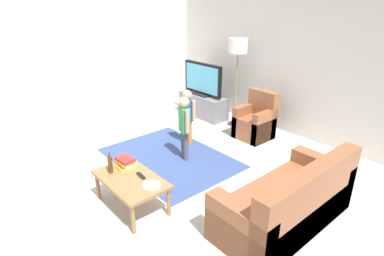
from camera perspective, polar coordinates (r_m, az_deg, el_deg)
name	(u,v)px	position (r m, az deg, el deg)	size (l,w,h in m)	color
ground	(162,178)	(4.78, -5.53, -9.03)	(7.80, 7.80, 0.00)	beige
wall_back	(287,63)	(6.38, 16.91, 11.23)	(6.00, 0.12, 2.70)	silver
wall_left	(72,60)	(6.87, -20.97, 11.47)	(0.12, 6.00, 2.70)	silver
area_rug	(170,158)	(5.33, -4.06, -5.39)	(2.20, 1.60, 0.01)	#33477A
tv_stand	(203,106)	(7.13, 1.99, 4.10)	(1.20, 0.44, 0.50)	slate
tv	(203,79)	(6.95, 1.92, 8.80)	(1.10, 0.28, 0.71)	black
couch	(291,205)	(3.89, 17.48, -13.12)	(0.80, 1.80, 0.86)	brown
armchair	(256,123)	(6.11, 11.54, 0.97)	(0.60, 0.60, 0.90)	brown
floor_lamp	(238,51)	(6.38, 8.34, 13.71)	(0.36, 0.36, 1.78)	#262626
child_near_tv	(187,112)	(5.59, -0.86, 2.85)	(0.33, 0.17, 1.02)	orange
child_center	(184,123)	(5.04, -1.40, 0.99)	(0.34, 0.20, 1.07)	#4C4C59
coffee_table	(131,181)	(4.05, -11.05, -9.48)	(1.00, 0.60, 0.42)	olive
book_stack	(125,162)	(4.27, -12.04, -6.10)	(0.28, 0.24, 0.12)	yellow
bottle	(110,164)	(4.14, -14.63, -6.39)	(0.06, 0.06, 0.29)	#4C3319
tv_remote	(141,176)	(4.04, -9.27, -8.52)	(0.17, 0.05, 0.02)	black
plate	(152,185)	(3.83, -7.35, -10.27)	(0.22, 0.22, 0.02)	white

